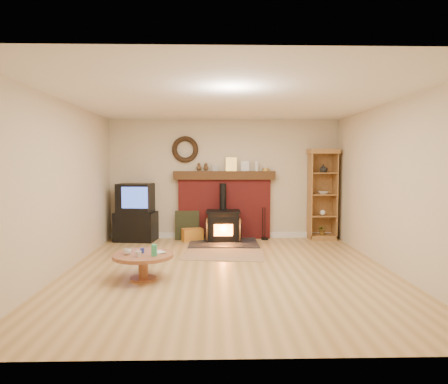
{
  "coord_description": "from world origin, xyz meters",
  "views": [
    {
      "loc": [
        -0.22,
        -6.01,
        1.66
      ],
      "look_at": [
        -0.05,
        1.0,
        1.15
      ],
      "focal_mm": 32.0,
      "sensor_mm": 36.0,
      "label": 1
    }
  ],
  "objects_px": {
    "wood_stove": "(223,227)",
    "tv_unit": "(136,213)",
    "coffee_table": "(143,259)",
    "curio_cabinet": "(322,194)"
  },
  "relations": [
    {
      "from": "curio_cabinet",
      "to": "wood_stove",
      "type": "bearing_deg",
      "value": -172.42
    },
    {
      "from": "coffee_table",
      "to": "curio_cabinet",
      "type": "bearing_deg",
      "value": 41.45
    },
    {
      "from": "wood_stove",
      "to": "tv_unit",
      "type": "distance_m",
      "value": 1.89
    },
    {
      "from": "tv_unit",
      "to": "coffee_table",
      "type": "xyz_separation_m",
      "value": [
        0.66,
        -2.87,
        -0.28
      ]
    },
    {
      "from": "curio_cabinet",
      "to": "coffee_table",
      "type": "xyz_separation_m",
      "value": [
        -3.35,
        -2.96,
        -0.68
      ]
    },
    {
      "from": "wood_stove",
      "to": "coffee_table",
      "type": "bearing_deg",
      "value": -114.13
    },
    {
      "from": "wood_stove",
      "to": "curio_cabinet",
      "type": "height_order",
      "value": "curio_cabinet"
    },
    {
      "from": "curio_cabinet",
      "to": "coffee_table",
      "type": "distance_m",
      "value": 4.52
    },
    {
      "from": "tv_unit",
      "to": "coffee_table",
      "type": "bearing_deg",
      "value": -77.06
    },
    {
      "from": "tv_unit",
      "to": "curio_cabinet",
      "type": "height_order",
      "value": "curio_cabinet"
    }
  ]
}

